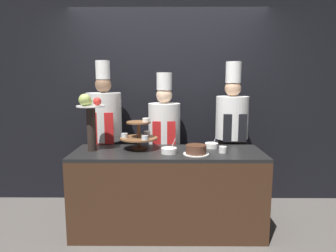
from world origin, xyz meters
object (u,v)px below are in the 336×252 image
fruit_pedestal (90,116)px  chef_center_left (164,137)px  cup_white (223,150)px  serving_bowl_near (169,151)px  serving_bowl_far (211,145)px  cake_round (196,150)px  tiered_stand (139,135)px  chef_center_right (232,132)px  chef_left (105,131)px

fruit_pedestal → chef_center_left: size_ratio=0.35×
cup_white → serving_bowl_near: bearing=-177.1°
serving_bowl_near → serving_bowl_far: size_ratio=1.02×
cake_round → serving_bowl_near: size_ratio=1.63×
tiered_stand → serving_bowl_far: size_ratio=2.57×
chef_center_right → chef_left: bearing=-180.0°
chef_left → chef_center_right: 1.53m
tiered_stand → serving_bowl_far: 0.80m
tiered_stand → cup_white: 0.89m
serving_bowl_near → serving_bowl_far: serving_bowl_near is taller
cup_white → chef_left: bearing=156.4°
cake_round → chef_center_right: bearing=53.3°
cup_white → chef_left: (-1.32, 0.58, 0.09)m
fruit_pedestal → chef_center_left: chef_center_left is taller
fruit_pedestal → cup_white: 1.40m
tiered_stand → serving_bowl_near: size_ratio=2.52×
cup_white → chef_center_left: chef_center_left is taller
cup_white → serving_bowl_near: 0.55m
serving_bowl_far → chef_left: bearing=164.0°
serving_bowl_far → chef_center_right: bearing=51.0°
tiered_stand → chef_left: 0.62m
cup_white → chef_left: 1.45m
fruit_pedestal → cake_round: (1.08, -0.13, -0.33)m
cake_round → chef_center_left: 0.72m
chef_center_right → tiered_stand: bearing=-158.4°
cup_white → chef_center_right: 0.62m
tiered_stand → chef_left: (-0.46, 0.42, -0.03)m
serving_bowl_near → cup_white: bearing=2.9°
serving_bowl_near → chef_center_left: size_ratio=0.09×
cake_round → chef_center_left: bearing=116.9°
cup_white → serving_bowl_far: bearing=110.8°
cake_round → serving_bowl_far: (0.19, 0.29, -0.02)m
fruit_pedestal → cake_round: size_ratio=2.32×
serving_bowl_far → chef_center_right: (0.29, 0.36, 0.09)m
chef_center_left → chef_center_right: bearing=0.0°
serving_bowl_near → chef_center_right: (0.75, 0.61, 0.09)m
tiered_stand → serving_bowl_far: tiered_stand is taller
tiered_stand → fruit_pedestal: size_ratio=0.67×
fruit_pedestal → chef_left: bearing=86.4°
tiered_stand → cup_white: bearing=-10.2°
fruit_pedestal → tiered_stand: bearing=10.4°
chef_center_left → chef_center_right: 0.81m
serving_bowl_far → chef_center_left: 0.63m
chef_center_left → serving_bowl_near: bearing=-84.5°
serving_bowl_far → chef_left: 1.29m
tiered_stand → chef_center_right: 1.15m
serving_bowl_near → chef_center_right: bearing=38.9°
serving_bowl_far → chef_center_left: size_ratio=0.09×
fruit_pedestal → cake_round: 1.13m
chef_left → chef_center_left: size_ratio=1.08×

